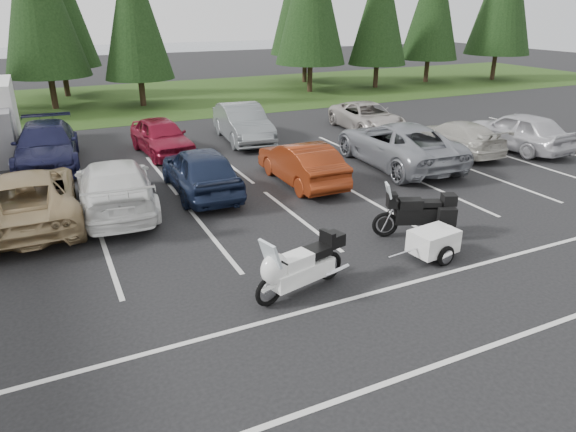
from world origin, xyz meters
The scene contains 21 objects.
ground centered at (0.00, 0.00, 0.00)m, with size 120.00×120.00×0.00m, color black.
grass_strip centered at (0.00, 24.00, 0.01)m, with size 80.00×16.00×0.01m, color #233B13.
lake_water centered at (4.00, 55.00, 0.00)m, with size 70.00×50.00×0.02m, color slate.
stall_markings centered at (0.00, 2.00, 0.00)m, with size 32.00×16.00×0.01m, color silver.
conifer_5 centered at (0.00, 21.60, 5.63)m, with size 4.14×4.14×9.63m.
conifer_7 centered at (17.50, 21.80, 5.81)m, with size 4.27×4.27×9.94m.
conifer_8 centered at (23.00, 22.60, 6.17)m, with size 4.53×4.53×10.56m.
car_near_2 centered at (-6.54, 3.98, 0.78)m, with size 2.59×5.63×1.56m, color tan.
car_near_3 centered at (-4.18, 3.95, 0.78)m, with size 2.18×5.35×1.55m, color white.
car_near_4 centered at (-1.42, 4.34, 0.79)m, with size 1.88×4.66×1.59m, color #17213B.
car_near_5 centered at (2.05, 3.87, 0.72)m, with size 1.53×4.39×1.45m, color maroon.
car_near_6 centered at (6.40, 4.25, 0.84)m, with size 2.78×6.03×1.67m, color gray.
car_near_7 centered at (9.75, 4.67, 0.67)m, with size 1.87×4.60×1.33m, color #B2AEA3.
car_near_8 centered at (12.46, 3.93, 0.82)m, with size 1.93×4.80×1.64m, color #BCBBC1.
car_far_1 centered at (-5.85, 9.94, 0.81)m, with size 2.26×5.56×1.61m, color #161838.
car_far_2 centered at (-1.48, 9.76, 0.75)m, with size 1.77×4.39×1.50m, color maroon.
car_far_3 centered at (2.39, 10.42, 0.82)m, with size 1.74×5.00×1.65m, color slate.
car_far_4 centered at (8.68, 9.73, 0.68)m, with size 2.26×4.90×1.36m, color #AFA7A1.
touring_motorcycle centered at (-1.33, -2.76, 0.74)m, with size 2.66×0.82×1.47m, color white, non-canonical shape.
cargo_trailer centered at (2.33, -2.71, 0.38)m, with size 1.63×0.91×0.75m, color white, non-canonical shape.
adventure_motorcycle centered at (2.75, -1.47, 0.77)m, with size 2.53×0.88×1.54m, color black, non-canonical shape.
Camera 1 is at (-5.77, -11.41, 5.77)m, focal length 32.00 mm.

